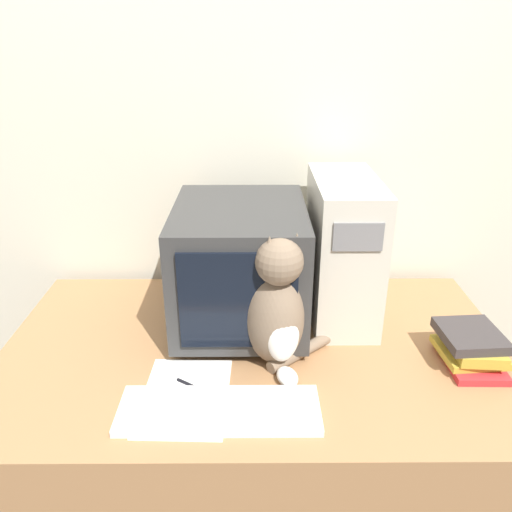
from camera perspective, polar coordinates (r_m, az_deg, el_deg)
The scene contains 9 objects.
wall_back at distance 1.72m, azimuth -0.10°, elevation 13.02°, with size 7.00×0.05×2.50m.
desk at distance 1.70m, azimuth -0.00°, elevation -20.90°, with size 1.45×0.85×0.76m.
crt_monitor at distance 1.48m, azimuth -1.82°, elevation -1.04°, with size 0.38×0.46×0.37m.
computer_tower at distance 1.55m, azimuth 9.83°, elevation 0.85°, with size 0.19×0.40×0.44m.
keyboard at distance 1.23m, azimuth -4.22°, elevation -17.13°, with size 0.47×0.16×0.02m.
cat at distance 1.31m, azimuth 2.29°, elevation -6.12°, with size 0.27×0.26×0.38m.
book_stack at distance 1.48m, azimuth 23.40°, elevation -9.59°, with size 0.17×0.21×0.10m.
pen at distance 1.30m, azimuth -6.60°, elevation -14.85°, with size 0.12×0.08×0.01m.
paper_sheet at distance 1.29m, azimuth -8.08°, elevation -15.58°, with size 0.22×0.30×0.00m.
Camera 1 is at (-0.01, -0.77, 1.59)m, focal length 35.00 mm.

